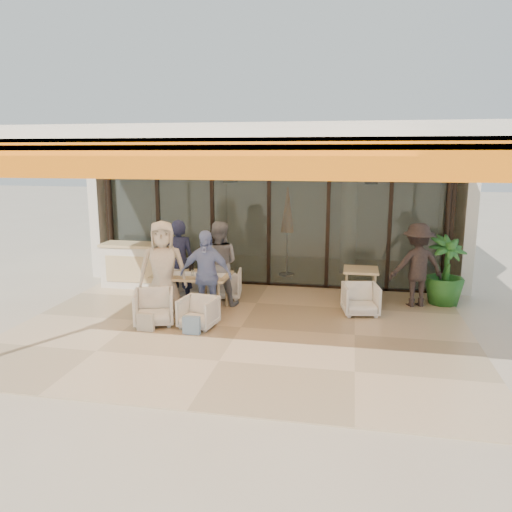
{
  "coord_description": "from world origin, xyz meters",
  "views": [
    {
      "loc": [
        1.87,
        -8.27,
        3.08
      ],
      "look_at": [
        0.1,
        0.9,
        1.15
      ],
      "focal_mm": 35.0,
      "sensor_mm": 36.0,
      "label": 1
    }
  ],
  "objects": [
    {
      "name": "ground",
      "position": [
        0.0,
        0.0,
        0.0
      ],
      "size": [
        70.0,
        70.0,
        0.0
      ],
      "primitive_type": "plane",
      "color": "#C6B293",
      "rests_on": "ground"
    },
    {
      "name": "terrace_floor",
      "position": [
        0.0,
        0.0,
        0.01
      ],
      "size": [
        8.0,
        6.0,
        0.01
      ],
      "primitive_type": "cube",
      "color": "tan",
      "rests_on": "ground"
    },
    {
      "name": "terrace_structure",
      "position": [
        0.0,
        -0.26,
        3.25
      ],
      "size": [
        8.0,
        6.0,
        3.4
      ],
      "color": "silver",
      "rests_on": "ground"
    },
    {
      "name": "glass_storefront",
      "position": [
        0.0,
        3.0,
        1.6
      ],
      "size": [
        8.08,
        0.1,
        3.2
      ],
      "color": "#9EADA3",
      "rests_on": "ground"
    },
    {
      "name": "interior_block",
      "position": [
        0.01,
        5.31,
        2.23
      ],
      "size": [
        9.05,
        3.62,
        3.52
      ],
      "color": "silver",
      "rests_on": "ground"
    },
    {
      "name": "host_counter",
      "position": [
        -2.86,
        2.3,
        0.53
      ],
      "size": [
        1.85,
        0.65,
        1.04
      ],
      "color": "silver",
      "rests_on": "ground"
    },
    {
      "name": "dining_table",
      "position": [
        -1.19,
        0.87,
        0.69
      ],
      "size": [
        1.5,
        0.9,
        0.93
      ],
      "color": "#D2B780",
      "rests_on": "ground"
    },
    {
      "name": "chair_far_left",
      "position": [
        -1.6,
        1.81,
        0.34
      ],
      "size": [
        0.83,
        0.81,
        0.68
      ],
      "primitive_type": "imported",
      "rotation": [
        0.0,
        0.0,
        3.49
      ],
      "color": "white",
      "rests_on": "ground"
    },
    {
      "name": "chair_far_right",
      "position": [
        -0.76,
        1.81,
        0.35
      ],
      "size": [
        0.77,
        0.73,
        0.7
      ],
      "primitive_type": "imported",
      "rotation": [
        0.0,
        0.0,
        3.29
      ],
      "color": "white",
      "rests_on": "ground"
    },
    {
      "name": "chair_near_left",
      "position": [
        -1.6,
        -0.09,
        0.36
      ],
      "size": [
        0.87,
        0.84,
        0.72
      ],
      "primitive_type": "imported",
      "rotation": [
        0.0,
        0.0,
        0.33
      ],
      "color": "white",
      "rests_on": "ground"
    },
    {
      "name": "chair_near_right",
      "position": [
        -0.76,
        -0.09,
        0.31
      ],
      "size": [
        0.68,
        0.65,
        0.62
      ],
      "primitive_type": "imported",
      "rotation": [
        0.0,
        0.0,
        -0.16
      ],
      "color": "white",
      "rests_on": "ground"
    },
    {
      "name": "diner_navy",
      "position": [
        -1.6,
        1.31,
        0.88
      ],
      "size": [
        0.71,
        0.54,
        1.76
      ],
      "primitive_type": "imported",
      "rotation": [
        0.0,
        0.0,
        3.35
      ],
      "color": "#181B35",
      "rests_on": "ground"
    },
    {
      "name": "diner_grey",
      "position": [
        -0.76,
        1.31,
        0.87
      ],
      "size": [
        0.92,
        0.75,
        1.74
      ],
      "primitive_type": "imported",
      "rotation": [
        0.0,
        0.0,
        3.26
      ],
      "color": "slate",
      "rests_on": "ground"
    },
    {
      "name": "diner_cream",
      "position": [
        -1.6,
        0.41,
        0.93
      ],
      "size": [
        1.05,
        0.85,
        1.85
      ],
      "primitive_type": "imported",
      "rotation": [
        0.0,
        0.0,
        0.33
      ],
      "color": "beige",
      "rests_on": "ground"
    },
    {
      "name": "diner_periwinkle",
      "position": [
        -0.76,
        0.41,
        0.85
      ],
      "size": [
        1.01,
        0.44,
        1.7
      ],
      "primitive_type": "imported",
      "rotation": [
        0.0,
        0.0,
        -0.03
      ],
      "color": "#7D8FD1",
      "rests_on": "ground"
    },
    {
      "name": "tote_bag_cream",
      "position": [
        -1.6,
        -0.49,
        0.17
      ],
      "size": [
        0.3,
        0.1,
        0.34
      ],
      "primitive_type": "cube",
      "color": "silver",
      "rests_on": "ground"
    },
    {
      "name": "tote_bag_blue",
      "position": [
        -0.76,
        -0.49,
        0.17
      ],
      "size": [
        0.3,
        0.1,
        0.34
      ],
      "primitive_type": "cube",
      "color": "#99BFD8",
      "rests_on": "ground"
    },
    {
      "name": "side_table",
      "position": [
        2.1,
        1.95,
        0.64
      ],
      "size": [
        0.7,
        0.7,
        0.74
      ],
      "color": "#D2B780",
      "rests_on": "ground"
    },
    {
      "name": "side_chair",
      "position": [
        2.1,
        1.2,
        0.34
      ],
      "size": [
        0.76,
        0.72,
        0.68
      ],
      "primitive_type": "imported",
      "rotation": [
        0.0,
        0.0,
        0.18
      ],
      "color": "white",
      "rests_on": "ground"
    },
    {
      "name": "standing_woman",
      "position": [
        3.2,
        1.97,
        0.86
      ],
      "size": [
        1.24,
        0.92,
        1.72
      ],
      "primitive_type": "imported",
      "rotation": [
        0.0,
        0.0,
        3.43
      ],
      "color": "black",
      "rests_on": "ground"
    },
    {
      "name": "potted_palm",
      "position": [
        3.79,
        2.21,
        0.72
      ],
      "size": [
        1.09,
        1.09,
        1.43
      ],
      "primitive_type": "imported",
      "rotation": [
        0.0,
        0.0,
        0.5
      ],
      "color": "#1E5919",
      "rests_on": "ground"
    }
  ]
}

